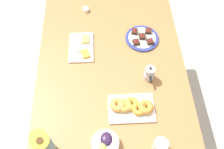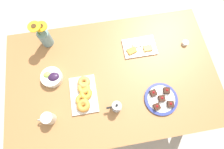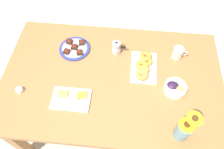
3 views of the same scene
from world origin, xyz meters
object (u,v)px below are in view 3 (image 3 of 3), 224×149
Objects in this scene: cheese_platter at (71,99)px; jam_cup_honey at (19,90)px; flower_vase at (184,130)px; coffee_mug at (178,53)px; croissant_platter at (144,66)px; dessert_plate at (75,48)px; moka_pot at (116,48)px; dining_table at (112,83)px; grape_bowl at (175,88)px.

cheese_platter is 0.37m from jam_cup_honey.
flower_vase is at bearing -13.47° from cheese_platter.
cheese_platter is (-0.73, -0.44, -0.04)m from coffee_mug.
croissant_platter is 5.92× the size of jam_cup_honey.
coffee_mug is at bearing 27.80° from croissant_platter.
dessert_plate is 0.33m from moka_pot.
dining_table is 6.15× the size of cheese_platter.
flower_vase is at bearing -10.33° from jam_cup_honey.
croissant_platter is 0.54m from flower_vase.
dining_table is at bearing 140.97° from flower_vase.
jam_cup_honey is at bearing -161.72° from croissant_platter.
moka_pot is (-0.22, 0.13, 0.03)m from croissant_platter.
dessert_plate is (-0.06, 0.44, 0.00)m from cheese_platter.
jam_cup_honey is at bearing -164.40° from dining_table.
grape_bowl is at bearing -7.62° from dining_table.
flower_vase is at bearing -91.44° from coffee_mug.
cheese_platter is 0.92× the size of croissant_platter.
grape_bowl is 0.71m from cheese_platter.
flower_vase is (0.78, -0.61, 0.08)m from dessert_plate.
dessert_plate is 0.96× the size of flower_vase.
dessert_plate is (-0.55, 0.13, -0.01)m from croissant_platter.
jam_cup_honey is (-0.63, -0.18, 0.10)m from dining_table.
grape_bowl reaches higher than cheese_platter.
grape_bowl is 1.08m from jam_cup_honey.
croissant_platter is at bearing 142.65° from grape_bowl.
grape_bowl is 0.82m from dessert_plate.
jam_cup_honey is at bearing 169.67° from flower_vase.
cheese_platter is 0.52m from moka_pot.
dining_table is 13.45× the size of moka_pot.
cheese_platter reaches higher than dining_table.
coffee_mug is at bearing -0.08° from moka_pot.
cheese_platter is at bearing -141.81° from dining_table.
moka_pot is (-0.45, 0.61, -0.04)m from flower_vase.
moka_pot reaches higher than dessert_plate.
dining_table is at bearing -154.67° from croissant_platter.
flower_vase is at bearing -37.89° from dessert_plate.
flower_vase is 2.10× the size of moka_pot.
coffee_mug is 0.86m from cheese_platter.
moka_pot is (0.27, 0.44, 0.04)m from cheese_platter.
flower_vase is (0.24, -0.48, 0.06)m from croissant_platter.
croissant_platter reaches higher than dining_table.
cheese_platter is at bearing -4.09° from jam_cup_honey.
grape_bowl is at bearing -96.72° from coffee_mug.
croissant_platter is (0.48, 0.31, 0.01)m from cheese_platter.
jam_cup_honey is at bearing -159.43° from coffee_mug.
coffee_mug is 0.47m from moka_pot.
dessert_plate is (0.31, 0.41, -0.00)m from jam_cup_honey.
moka_pot is at bearing 58.87° from cheese_platter.
jam_cup_honey is (-0.37, 0.03, 0.00)m from cheese_platter.
dessert_plate is 0.99m from flower_vase.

